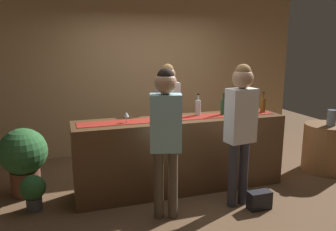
% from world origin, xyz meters
% --- Properties ---
extents(ground_plane, '(10.00, 10.00, 0.00)m').
position_xyz_m(ground_plane, '(0.00, 0.00, 0.00)').
color(ground_plane, brown).
extents(back_wall, '(6.00, 0.12, 2.90)m').
position_xyz_m(back_wall, '(0.00, 1.90, 1.45)').
color(back_wall, tan).
rests_on(back_wall, ground).
extents(bar_counter, '(2.82, 0.60, 0.99)m').
position_xyz_m(bar_counter, '(0.00, 0.00, 0.49)').
color(bar_counter, '#543821').
rests_on(bar_counter, ground).
extents(counter_runner_cloth, '(2.68, 0.28, 0.01)m').
position_xyz_m(counter_runner_cloth, '(0.00, 0.00, 0.99)').
color(counter_runner_cloth, maroon).
rests_on(counter_runner_cloth, bar_counter).
extents(wine_bottle_clear, '(0.07, 0.07, 0.30)m').
position_xyz_m(wine_bottle_clear, '(0.28, 0.10, 1.10)').
color(wine_bottle_clear, '#B2C6C1').
rests_on(wine_bottle_clear, bar_counter).
extents(wine_bottle_green, '(0.07, 0.07, 0.30)m').
position_xyz_m(wine_bottle_green, '(0.63, 0.02, 1.10)').
color(wine_bottle_green, '#194723').
rests_on(wine_bottle_green, bar_counter).
extents(wine_bottle_amber, '(0.07, 0.07, 0.30)m').
position_xyz_m(wine_bottle_amber, '(1.24, -0.01, 1.10)').
color(wine_bottle_amber, brown).
rests_on(wine_bottle_amber, bar_counter).
extents(wine_glass_near_customer, '(0.07, 0.07, 0.14)m').
position_xyz_m(wine_glass_near_customer, '(1.04, 0.04, 1.09)').
color(wine_glass_near_customer, silver).
rests_on(wine_glass_near_customer, bar_counter).
extents(wine_glass_mid_counter, '(0.07, 0.07, 0.14)m').
position_xyz_m(wine_glass_mid_counter, '(-0.74, -0.04, 1.09)').
color(wine_glass_mid_counter, silver).
rests_on(wine_glass_mid_counter, bar_counter).
extents(bartender, '(0.35, 0.23, 1.67)m').
position_xyz_m(bartender, '(0.00, 0.58, 1.03)').
color(bartender, '#26262B').
rests_on(bartender, ground).
extents(customer_sipping, '(0.36, 0.24, 1.73)m').
position_xyz_m(customer_sipping, '(0.50, -0.67, 1.07)').
color(customer_sipping, '#33333D').
rests_on(customer_sipping, ground).
extents(customer_browsing, '(0.38, 0.29, 1.70)m').
position_xyz_m(customer_browsing, '(-0.43, -0.69, 1.05)').
color(customer_browsing, brown).
rests_on(customer_browsing, ground).
extents(round_side_table, '(0.68, 0.68, 0.74)m').
position_xyz_m(round_side_table, '(2.38, -0.08, 0.37)').
color(round_side_table, brown).
rests_on(round_side_table, ground).
extents(vase_on_side_table, '(0.13, 0.13, 0.24)m').
position_xyz_m(vase_on_side_table, '(2.37, -0.14, 0.86)').
color(vase_on_side_table, slate).
rests_on(vase_on_side_table, round_side_table).
extents(potted_plant_tall, '(0.61, 0.61, 0.89)m').
position_xyz_m(potted_plant_tall, '(-2.00, 0.46, 0.51)').
color(potted_plant_tall, brown).
rests_on(potted_plant_tall, ground).
extents(potted_plant_small, '(0.30, 0.30, 0.43)m').
position_xyz_m(potted_plant_small, '(-1.88, -0.04, 0.25)').
color(potted_plant_small, '#4C4C51').
rests_on(potted_plant_small, ground).
extents(handbag, '(0.28, 0.14, 0.22)m').
position_xyz_m(handbag, '(0.70, -0.85, 0.11)').
color(handbag, black).
rests_on(handbag, ground).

